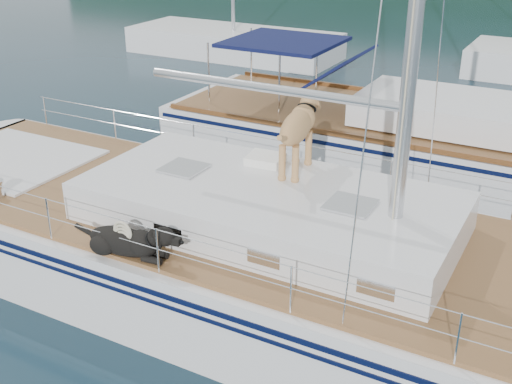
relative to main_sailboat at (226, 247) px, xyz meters
The scene contains 4 objects.
ground 0.69m from the main_sailboat, behind, with size 120.00×120.00×0.00m, color black.
main_sailboat is the anchor object (origin of this frame).
neighbor_sailboat 6.10m from the main_sailboat, 77.80° to the left, with size 11.00×3.50×13.30m.
bg_boat_west 16.17m from the main_sailboat, 120.04° to the left, with size 8.00×3.00×11.65m.
Camera 1 is at (4.50, -7.14, 5.41)m, focal length 45.00 mm.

